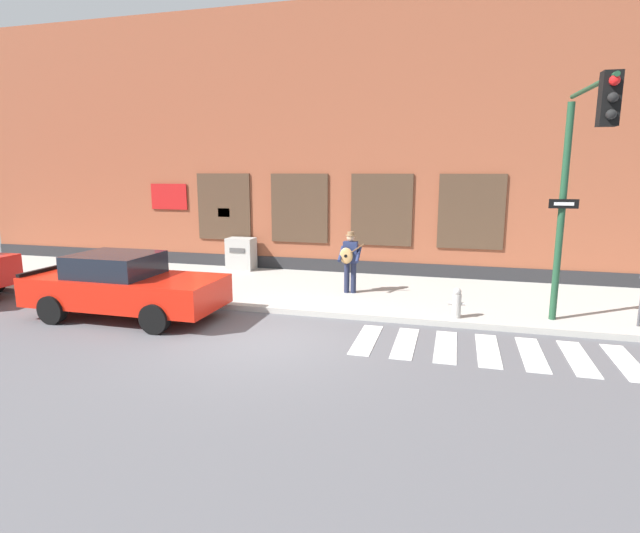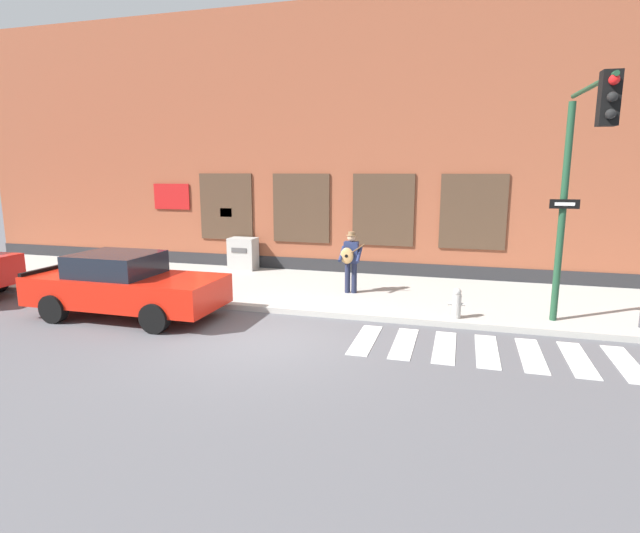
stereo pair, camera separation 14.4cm
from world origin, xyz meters
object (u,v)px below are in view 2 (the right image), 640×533
Objects in this scene: busker at (350,259)px; traffic_light at (580,166)px; fire_hydrant at (457,303)px; red_car at (125,285)px; utility_box at (243,254)px.

busker is 0.34× the size of traffic_light.
fire_hydrant is at bearing 165.52° from traffic_light.
busker reaches higher than red_car.
traffic_light is 10.67m from utility_box.
traffic_light reaches higher than utility_box.
busker is (4.76, 3.24, 0.33)m from red_car.
utility_box is at bearing 153.83° from traffic_light.
traffic_light is (5.00, -2.23, 2.43)m from busker.
red_car is 0.94× the size of traffic_light.
traffic_light is 7.00× the size of fire_hydrant.
utility_box is at bearing 151.46° from busker.
busker is at bearing 149.46° from fire_hydrant.
utility_box reaches higher than fire_hydrant.
busker is 4.84m from utility_box.
utility_box is (-4.24, 2.30, -0.42)m from busker.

